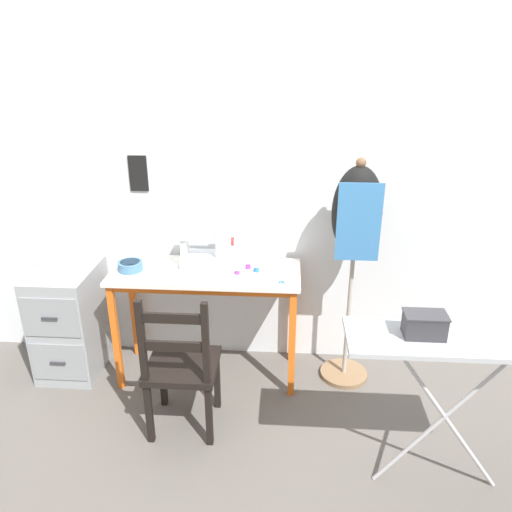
{
  "coord_description": "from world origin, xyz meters",
  "views": [
    {
      "loc": [
        0.52,
        -2.62,
        2.1
      ],
      "look_at": [
        0.32,
        0.21,
        0.9
      ],
      "focal_mm": 35.0,
      "sensor_mm": 36.0,
      "label": 1
    }
  ],
  "objects_px": {
    "sewing_machine": "(209,248)",
    "thread_spool_near_machine": "(237,272)",
    "scissors": "(285,283)",
    "dress_form": "(356,227)",
    "wooden_chair": "(181,367)",
    "filing_cabinet": "(71,320)",
    "thread_spool_mid_table": "(248,266)",
    "fabric_bowl": "(130,266)",
    "ironing_board": "(458,347)",
    "storage_box": "(424,325)",
    "thread_spool_far_edge": "(256,269)"
  },
  "relations": [
    {
      "from": "thread_spool_far_edge",
      "to": "filing_cabinet",
      "type": "relative_size",
      "value": 0.06
    },
    {
      "from": "ironing_board",
      "to": "thread_spool_mid_table",
      "type": "bearing_deg",
      "value": 138.88
    },
    {
      "from": "thread_spool_near_machine",
      "to": "dress_form",
      "type": "relative_size",
      "value": 0.03
    },
    {
      "from": "fabric_bowl",
      "to": "ironing_board",
      "type": "height_order",
      "value": "ironing_board"
    },
    {
      "from": "thread_spool_mid_table",
      "to": "sewing_machine",
      "type": "bearing_deg",
      "value": 171.97
    },
    {
      "from": "fabric_bowl",
      "to": "thread_spool_mid_table",
      "type": "bearing_deg",
      "value": 5.43
    },
    {
      "from": "thread_spool_mid_table",
      "to": "wooden_chair",
      "type": "distance_m",
      "value": 0.77
    },
    {
      "from": "thread_spool_far_edge",
      "to": "storage_box",
      "type": "relative_size",
      "value": 0.22
    },
    {
      "from": "storage_box",
      "to": "thread_spool_mid_table",
      "type": "bearing_deg",
      "value": 134.16
    },
    {
      "from": "filing_cabinet",
      "to": "thread_spool_mid_table",
      "type": "bearing_deg",
      "value": 1.63
    },
    {
      "from": "thread_spool_near_machine",
      "to": "thread_spool_far_edge",
      "type": "bearing_deg",
      "value": 18.89
    },
    {
      "from": "thread_spool_mid_table",
      "to": "storage_box",
      "type": "distance_m",
      "value": 1.26
    },
    {
      "from": "fabric_bowl",
      "to": "ironing_board",
      "type": "xyz_separation_m",
      "value": [
        1.78,
        -0.84,
        0.02
      ]
    },
    {
      "from": "filing_cabinet",
      "to": "storage_box",
      "type": "bearing_deg",
      "value": -22.54
    },
    {
      "from": "thread_spool_near_machine",
      "to": "dress_form",
      "type": "height_order",
      "value": "dress_form"
    },
    {
      "from": "fabric_bowl",
      "to": "scissors",
      "type": "bearing_deg",
      "value": -7.47
    },
    {
      "from": "scissors",
      "to": "ironing_board",
      "type": "xyz_separation_m",
      "value": [
        0.8,
        -0.71,
        0.04
      ]
    },
    {
      "from": "wooden_chair",
      "to": "filing_cabinet",
      "type": "xyz_separation_m",
      "value": [
        -0.88,
        0.55,
        -0.05
      ]
    },
    {
      "from": "wooden_chair",
      "to": "storage_box",
      "type": "bearing_deg",
      "value": -14.74
    },
    {
      "from": "scissors",
      "to": "dress_form",
      "type": "distance_m",
      "value": 0.55
    },
    {
      "from": "sewing_machine",
      "to": "scissors",
      "type": "xyz_separation_m",
      "value": [
        0.49,
        -0.24,
        -0.12
      ]
    },
    {
      "from": "sewing_machine",
      "to": "thread_spool_near_machine",
      "type": "height_order",
      "value": "sewing_machine"
    },
    {
      "from": "fabric_bowl",
      "to": "filing_cabinet",
      "type": "relative_size",
      "value": 0.21
    },
    {
      "from": "thread_spool_far_edge",
      "to": "ironing_board",
      "type": "bearing_deg",
      "value": -41.27
    },
    {
      "from": "sewing_machine",
      "to": "thread_spool_far_edge",
      "type": "distance_m",
      "value": 0.34
    },
    {
      "from": "thread_spool_far_edge",
      "to": "thread_spool_near_machine",
      "type": "bearing_deg",
      "value": -161.11
    },
    {
      "from": "filing_cabinet",
      "to": "sewing_machine",
      "type": "bearing_deg",
      "value": 4.16
    },
    {
      "from": "wooden_chair",
      "to": "dress_form",
      "type": "bearing_deg",
      "value": 29.59
    },
    {
      "from": "filing_cabinet",
      "to": "dress_form",
      "type": "xyz_separation_m",
      "value": [
        1.87,
        0.01,
        0.71
      ]
    },
    {
      "from": "storage_box",
      "to": "fabric_bowl",
      "type": "bearing_deg",
      "value": 152.86
    },
    {
      "from": "thread_spool_near_machine",
      "to": "storage_box",
      "type": "xyz_separation_m",
      "value": [
        0.94,
        -0.82,
        0.14
      ]
    },
    {
      "from": "dress_form",
      "to": "storage_box",
      "type": "xyz_separation_m",
      "value": [
        0.22,
        -0.88,
        -0.15
      ]
    },
    {
      "from": "thread_spool_far_edge",
      "to": "dress_form",
      "type": "height_order",
      "value": "dress_form"
    },
    {
      "from": "wooden_chair",
      "to": "filing_cabinet",
      "type": "distance_m",
      "value": 1.04
    },
    {
      "from": "ironing_board",
      "to": "thread_spool_near_machine",
      "type": "bearing_deg",
      "value": 143.26
    },
    {
      "from": "sewing_machine",
      "to": "filing_cabinet",
      "type": "relative_size",
      "value": 0.45
    },
    {
      "from": "ironing_board",
      "to": "sewing_machine",
      "type": "bearing_deg",
      "value": 143.86
    },
    {
      "from": "storage_box",
      "to": "ironing_board",
      "type": "bearing_deg",
      "value": -1.54
    },
    {
      "from": "thread_spool_far_edge",
      "to": "storage_box",
      "type": "height_order",
      "value": "storage_box"
    },
    {
      "from": "fabric_bowl",
      "to": "ironing_board",
      "type": "relative_size",
      "value": 0.15
    },
    {
      "from": "fabric_bowl",
      "to": "filing_cabinet",
      "type": "xyz_separation_m",
      "value": [
        -0.47,
        0.04,
        -0.44
      ]
    },
    {
      "from": "scissors",
      "to": "filing_cabinet",
      "type": "height_order",
      "value": "scissors"
    },
    {
      "from": "thread_spool_near_machine",
      "to": "thread_spool_far_edge",
      "type": "height_order",
      "value": "thread_spool_far_edge"
    },
    {
      "from": "fabric_bowl",
      "to": "ironing_board",
      "type": "distance_m",
      "value": 1.97
    },
    {
      "from": "thread_spool_near_machine",
      "to": "wooden_chair",
      "type": "relative_size",
      "value": 0.05
    },
    {
      "from": "dress_form",
      "to": "thread_spool_near_machine",
      "type": "bearing_deg",
      "value": -174.87
    },
    {
      "from": "sewing_machine",
      "to": "scissors",
      "type": "distance_m",
      "value": 0.56
    },
    {
      "from": "ironing_board",
      "to": "storage_box",
      "type": "bearing_deg",
      "value": 178.46
    },
    {
      "from": "sewing_machine",
      "to": "ironing_board",
      "type": "relative_size",
      "value": 0.33
    },
    {
      "from": "fabric_bowl",
      "to": "dress_form",
      "type": "height_order",
      "value": "dress_form"
    }
  ]
}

